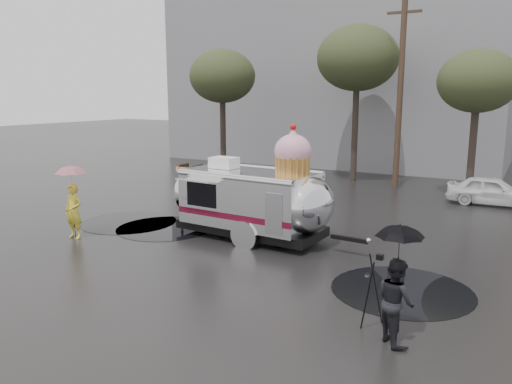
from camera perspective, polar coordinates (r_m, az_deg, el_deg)
The scene contains 14 objects.
ground at distance 14.28m, azimuth -8.86°, elevation -7.60°, with size 120.00×120.00×0.00m, color black.
puddles at distance 15.91m, azimuth -6.94°, elevation -5.57°, with size 13.72×8.19×0.01m.
grey_building at distance 36.79m, azimuth 9.97°, elevation 13.98°, with size 22.00×12.00×13.00m, color slate.
utility_pole at distance 25.27m, azimuth 16.14°, elevation 10.84°, with size 1.60×0.28×9.00m.
tree_left at distance 28.20m, azimuth -3.88°, elevation 12.98°, with size 3.64×3.64×6.95m.
tree_mid at distance 26.98m, azimuth 11.53°, elevation 14.69°, with size 4.20×4.20×8.03m.
tree_right at distance 23.69m, azimuth 24.02°, elevation 11.40°, with size 3.36×3.36×6.42m.
barricade_row at distance 25.18m, azimuth -4.77°, elevation 1.87°, with size 4.30×0.80×1.00m.
airstream_trailer at distance 15.87m, azimuth -0.37°, elevation -0.62°, with size 7.00×2.76×3.77m.
person_left at distance 16.97m, azimuth -20.12°, elevation -2.09°, with size 0.63×0.42×1.75m, color yellow.
umbrella_pink at distance 16.77m, azimuth -20.36°, elevation 1.54°, with size 1.22×1.22×2.38m.
person_right at distance 9.73m, azimuth 15.70°, elevation -11.91°, with size 0.78×0.43×1.63m, color black.
umbrella_black at distance 9.36m, azimuth 16.05°, elevation -5.68°, with size 1.08×1.08×2.28m.
tripod at distance 10.11m, azimuth 13.83°, elevation -10.26°, with size 0.58×0.64×1.54m.
Camera 1 is at (8.49, -10.55, 4.55)m, focal length 35.00 mm.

